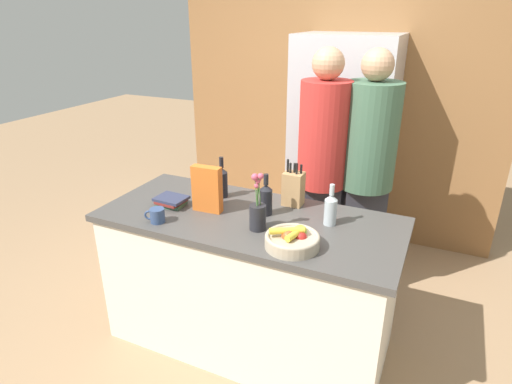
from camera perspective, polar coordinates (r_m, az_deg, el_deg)
The scene contains 15 objects.
ground_plane at distance 3.04m, azimuth -0.82°, elevation -18.77°, with size 14.00×14.00×0.00m, color #A37F5B.
kitchen_island at distance 2.76m, azimuth -0.87°, elevation -11.71°, with size 1.79×0.78×0.90m.
back_wall_wood at distance 4.07m, azimuth 10.53°, elevation 12.31°, with size 2.99×0.12×2.60m.
refrigerator at distance 3.78m, azimuth 11.34°, elevation 5.72°, with size 0.81×0.62×1.87m.
fruit_bowl at distance 2.21m, azimuth 4.91°, elevation -6.30°, with size 0.28×0.28×0.11m.
knife_block at distance 2.66m, azimuth 5.00°, elevation 0.50°, with size 0.12×0.10×0.29m.
flower_vase at distance 2.34m, azimuth 0.22°, elevation -2.75°, with size 0.09×0.09×0.33m.
cereal_box at distance 2.56m, azimuth -6.54°, elevation 0.39°, with size 0.18×0.07×0.28m.
coffee_mug at distance 2.51m, azimuth -13.07°, elevation -3.06°, with size 0.11×0.08×0.08m.
book_stack at distance 2.71m, azimuth -11.23°, elevation -1.19°, with size 0.19×0.16×0.06m.
bottle_oil at distance 2.52m, azimuth 1.32°, elevation -0.90°, with size 0.08×0.08×0.25m.
bottle_vinegar at distance 2.77m, azimuth -4.56°, elevation 1.42°, with size 0.07×0.07×0.27m.
bottle_wine at distance 2.44m, azimuth 9.92°, elevation -2.22°, with size 0.07×0.07×0.24m.
person_at_sink at distance 3.05m, azimuth 8.79°, elevation 3.67°, with size 0.35×0.35×1.82m.
person_in_blue at distance 3.10m, azimuth 14.56°, elevation 3.28°, with size 0.38×0.38×1.82m.
Camera 1 is at (0.99, -2.05, 2.02)m, focal length 30.00 mm.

